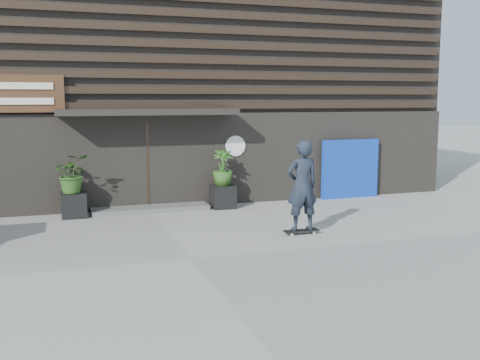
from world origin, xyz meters
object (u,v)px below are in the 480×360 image
object	(u,v)px
skateboarder	(302,186)
planter_pot_left	(74,205)
planter_pot_right	(223,197)
blue_tarp	(350,169)

from	to	relation	value
skateboarder	planter_pot_left	bearing A→B (deg)	143.82
planter_pot_right	skateboarder	distance (m)	3.51
blue_tarp	planter_pot_right	bearing A→B (deg)	-178.11
planter_pot_right	blue_tarp	world-z (taller)	blue_tarp
planter_pot_left	skateboarder	size ratio (longest dim) A/B	0.30
planter_pot_left	skateboarder	bearing A→B (deg)	-36.18
blue_tarp	skateboarder	world-z (taller)	skateboarder
planter_pot_right	skateboarder	size ratio (longest dim) A/B	0.30
planter_pot_left	planter_pot_right	world-z (taller)	same
planter_pot_left	blue_tarp	size ratio (longest dim) A/B	0.33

